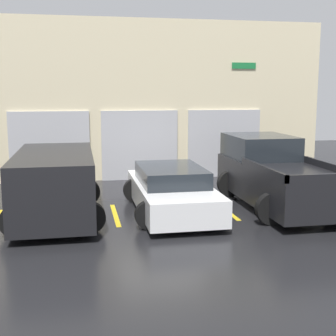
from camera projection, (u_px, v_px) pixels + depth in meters
name	position (u px, v px, depth m)	size (l,w,h in m)	color
ground_plane	(160.00, 197.00, 14.04)	(28.00, 28.00, 0.00)	black
shophouse_building	(144.00, 102.00, 16.77)	(13.19, 0.68, 5.64)	beige
pickup_truck	(274.00, 174.00, 12.95)	(2.45, 5.01, 1.85)	black
sedan_white	(171.00, 191.00, 12.20)	(2.27, 4.45, 1.20)	white
sedan_side	(55.00, 183.00, 11.58)	(2.32, 4.41, 1.65)	black
parking_stripe_left	(115.00, 215.00, 11.99)	(0.12, 2.20, 0.01)	gold
parking_stripe_centre	(225.00, 210.00, 12.54)	(0.12, 2.20, 0.01)	gold
parking_stripe_right	(326.00, 205.00, 13.09)	(0.12, 2.20, 0.01)	gold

